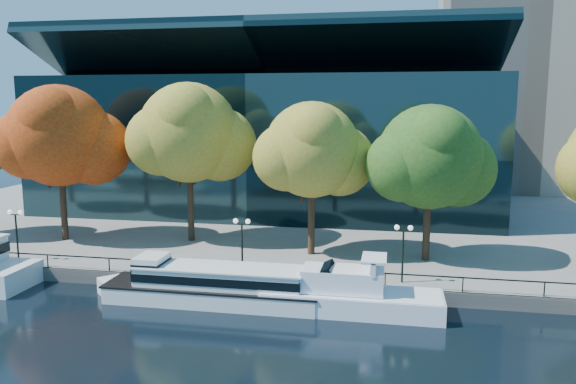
% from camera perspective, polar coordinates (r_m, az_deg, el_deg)
% --- Properties ---
extents(ground, '(160.00, 160.00, 0.00)m').
position_cam_1_polar(ground, '(37.41, -6.14, -11.69)').
color(ground, black).
rests_on(ground, ground).
extents(promenade, '(90.00, 67.08, 1.00)m').
position_cam_1_polar(promenade, '(71.71, 2.24, -1.15)').
color(promenade, slate).
rests_on(promenade, ground).
extents(railing, '(88.20, 0.08, 0.99)m').
position_cam_1_polar(railing, '(39.74, -4.83, -7.46)').
color(railing, black).
rests_on(railing, promenade).
extents(convention_building, '(50.00, 24.57, 21.43)m').
position_cam_1_polar(convention_building, '(66.94, -1.70, 5.04)').
color(convention_building, black).
rests_on(convention_building, ground).
extents(tour_boat, '(15.87, 3.54, 3.01)m').
position_cam_1_polar(tour_boat, '(38.34, -8.20, -9.18)').
color(tour_boat, white).
rests_on(tour_boat, ground).
extents(cruiser_near, '(12.73, 3.28, 3.69)m').
position_cam_1_polar(cruiser_near, '(36.54, 5.66, -10.28)').
color(cruiser_near, white).
rests_on(cruiser_near, ground).
extents(tree_1, '(11.16, 9.15, 13.81)m').
position_cam_1_polar(tree_1, '(53.27, -22.09, 5.11)').
color(tree_1, black).
rests_on(tree_1, promenade).
extents(tree_2, '(10.92, 8.95, 14.00)m').
position_cam_1_polar(tree_2, '(49.78, -9.89, 5.74)').
color(tree_2, black).
rests_on(tree_2, promenade).
extents(tree_3, '(9.58, 7.86, 12.36)m').
position_cam_1_polar(tree_3, '(44.65, 2.62, 4.09)').
color(tree_3, black).
rests_on(tree_3, promenade).
extents(tree_4, '(10.02, 8.22, 12.14)m').
position_cam_1_polar(tree_4, '(44.19, 14.39, 3.24)').
color(tree_4, black).
rests_on(tree_4, promenade).
extents(lamp_0, '(1.26, 0.36, 4.03)m').
position_cam_1_polar(lamp_0, '(48.44, -25.92, -2.86)').
color(lamp_0, black).
rests_on(lamp_0, promenade).
extents(lamp_1, '(1.26, 0.36, 4.03)m').
position_cam_1_polar(lamp_1, '(40.44, -4.71, -4.18)').
color(lamp_1, black).
rests_on(lamp_1, promenade).
extents(lamp_2, '(1.26, 0.36, 4.03)m').
position_cam_1_polar(lamp_2, '(39.06, 11.63, -4.81)').
color(lamp_2, black).
rests_on(lamp_2, promenade).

